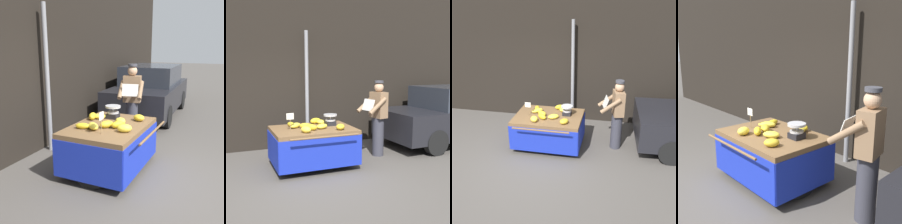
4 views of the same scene
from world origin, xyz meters
TOP-DOWN VIEW (x-y plane):
  - ground_plane at (0.00, 0.00)m, footprint 60.00×60.00m
  - back_wall at (0.00, 2.77)m, footprint 16.00×0.24m
  - street_pole at (0.55, 2.46)m, footprint 0.09×0.09m
  - banana_cart at (0.23, 0.96)m, footprint 1.63×1.37m
  - weighing_scale at (0.65, 1.09)m, footprint 0.28×0.28m
  - price_sign at (-0.25, 0.87)m, footprint 0.14×0.01m
  - banana_bunch_0 at (-0.14, 1.26)m, footprint 0.17×0.26m
  - banana_bunch_1 at (-0.09, 1.09)m, footprint 0.32×0.31m
  - banana_bunch_2 at (0.42, 1.39)m, footprint 0.29×0.21m
  - banana_bunch_3 at (0.07, 0.93)m, footprint 0.28×0.25m
  - banana_bunch_4 at (0.68, 0.60)m, footprint 0.26×0.27m
  - banana_bunch_5 at (0.12, 0.75)m, footprint 0.27×0.24m
  - banana_bunch_6 at (-0.02, 0.58)m, footprint 0.24×0.27m
  - banana_bunch_7 at (0.51, 1.29)m, footprint 0.22×0.25m
  - banana_bunch_8 at (0.38, 0.82)m, footprint 0.31×0.28m
  - vendor_person at (1.83, 1.17)m, footprint 0.65×0.60m

SIDE VIEW (x-z plane):
  - ground_plane at x=0.00m, z-range 0.00..0.00m
  - banana_cart at x=0.23m, z-range 0.19..1.00m
  - banana_bunch_0 at x=-0.14m, z-range 0.81..0.90m
  - banana_bunch_7 at x=0.51m, z-range 0.81..0.90m
  - banana_bunch_8 at x=0.38m, z-range 0.81..0.91m
  - banana_bunch_1 at x=-0.09m, z-range 0.81..0.91m
  - banana_bunch_4 at x=0.68m, z-range 0.81..0.92m
  - banana_bunch_3 at x=0.07m, z-range 0.81..0.92m
  - banana_bunch_5 at x=0.12m, z-range 0.81..0.93m
  - banana_bunch_2 at x=0.42m, z-range 0.81..0.93m
  - banana_bunch_6 at x=-0.02m, z-range 0.81..0.93m
  - vendor_person at x=1.83m, z-range 0.02..1.73m
  - weighing_scale at x=0.65m, z-range 0.81..1.04m
  - price_sign at x=-0.25m, z-range 0.88..1.22m
  - street_pole at x=0.55m, z-range 0.00..2.88m
  - back_wall at x=0.00m, z-range 0.00..4.39m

